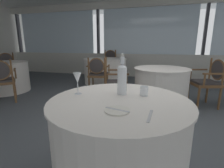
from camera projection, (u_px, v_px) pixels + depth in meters
The scene contains 18 objects.
ground_plane at pixel (126, 124), 2.54m from camera, with size 15.26×15.26×0.00m, color #4C5156.
window_wall_far at pixel (147, 48), 5.99m from camera, with size 11.74×0.14×2.71m.
foreground_table at pixel (119, 142), 1.41m from camera, with size 1.13×1.13×0.76m.
side_plate at pixel (117, 110), 1.09m from camera, with size 0.17×0.17×0.01m, color silver.
butter_knife at pixel (117, 110), 1.09m from camera, with size 0.17×0.02×0.00m, color silver.
dinner_fork at pixel (150, 116), 1.02m from camera, with size 0.19×0.02×0.00m, color silver.
water_bottle at pixel (122, 78), 1.44m from camera, with size 0.08×0.08×0.36m.
wine_glass at pixel (77, 79), 1.44m from camera, with size 0.07×0.07×0.19m.
water_tumbler at pixel (144, 91), 1.42m from camera, with size 0.07×0.07×0.08m, color white.
background_table_1 at pixel (5, 77), 4.23m from camera, with size 1.14×1.14×0.76m.
dining_chair_1_0 at pixel (7, 66), 5.03m from camera, with size 0.66×0.66×0.95m.
dining_chair_1_1 at pixel (1, 78), 3.35m from camera, with size 0.66×0.66×0.91m.
background_table_2 at pixel (160, 88), 3.18m from camera, with size 1.03×1.03×0.76m.
dining_chair_2_0 at pixel (112, 79), 3.12m from camera, with size 0.57×0.62×0.96m.
dining_chair_2_1 at pixel (209, 79), 3.16m from camera, with size 0.57×0.62×0.93m.
background_table_3 at pixel (105, 71), 5.23m from camera, with size 1.35×1.35×0.76m.
dining_chair_3_0 at pixel (110, 61), 6.24m from camera, with size 0.58×0.52×1.00m.
dining_chair_3_1 at pixel (98, 72), 4.14m from camera, with size 0.58×0.52×0.89m.
Camera 1 is at (0.41, -2.30, 1.19)m, focal length 26.46 mm.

